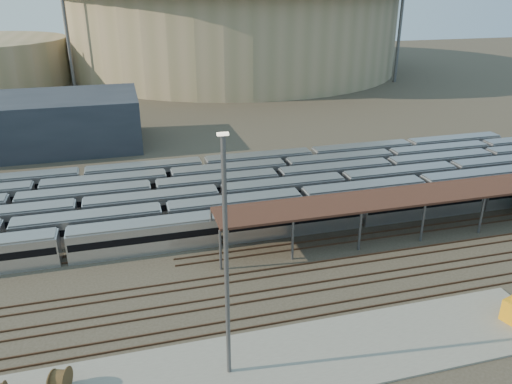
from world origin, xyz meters
The scene contains 12 objects.
ground centered at (0.00, 0.00, 0.00)m, with size 420.00×420.00×0.00m, color #383026.
apron centered at (-5.00, -15.00, 0.10)m, with size 50.00×9.00×0.20m, color gray.
subway_trains centered at (0.24, 18.50, 1.80)m, with size 126.01×23.90×3.60m.
inspection_shed centered at (22.00, 4.00, 4.98)m, with size 60.30×6.00×5.30m.
empty_tracks centered at (0.00, -5.00, 0.09)m, with size 170.00×9.62×0.18m.
stadium centered at (25.00, 140.00, 16.47)m, with size 124.00×124.00×32.50m.
service_building centered at (-35.00, 55.00, 5.00)m, with size 42.00×20.00×10.00m, color #1E232D.
floodlight_0 centered at (-30.00, 110.00, 20.65)m, with size 4.00×1.00×38.40m.
floodlight_2 centered at (70.00, 100.00, 20.65)m, with size 4.00×1.00×38.40m.
floodlight_3 centered at (-10.00, 160.00, 20.65)m, with size 4.00×1.00×38.40m.
cable_reel_west centered at (-23.97, -13.54, 1.21)m, with size 2.02×2.02×1.12m, color brown.
yard_light_pole centered at (-10.60, -14.97, 10.61)m, with size 0.81×0.36×20.65m.
Camera 1 is at (-16.99, -47.00, 30.26)m, focal length 35.00 mm.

